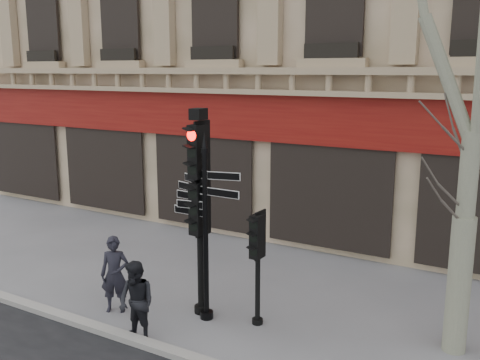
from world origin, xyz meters
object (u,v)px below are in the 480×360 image
object	(u,v)px
traffic_signal_secondary	(258,249)
pedestrian_a	(115,274)
fingerpost	(205,195)
pedestrian_b	(136,302)
traffic_signal_main	(199,187)

from	to	relation	value
traffic_signal_secondary	pedestrian_a	bearing A→B (deg)	-158.72
fingerpost	pedestrian_b	bearing A→B (deg)	-101.95
fingerpost	traffic_signal_main	distance (m)	0.30
pedestrian_b	traffic_signal_main	bearing A→B (deg)	83.08
traffic_signal_secondary	pedestrian_b	xyz separation A→B (m)	(-1.57, -1.70, -0.79)
pedestrian_a	pedestrian_b	world-z (taller)	pedestrian_a
pedestrian_a	traffic_signal_secondary	bearing A→B (deg)	-10.93
fingerpost	traffic_signal_main	world-z (taller)	traffic_signal_main
traffic_signal_secondary	traffic_signal_main	bearing A→B (deg)	-170.98
fingerpost	pedestrian_a	world-z (taller)	fingerpost
traffic_signal_main	traffic_signal_secondary	xyz separation A→B (m)	(1.23, 0.14, -1.09)
fingerpost	traffic_signal_main	bearing A→B (deg)	156.88
pedestrian_a	pedestrian_b	distance (m)	1.43
fingerpost	pedestrian_b	size ratio (longest dim) A/B	2.48
pedestrian_b	traffic_signal_secondary	bearing A→B (deg)	52.84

